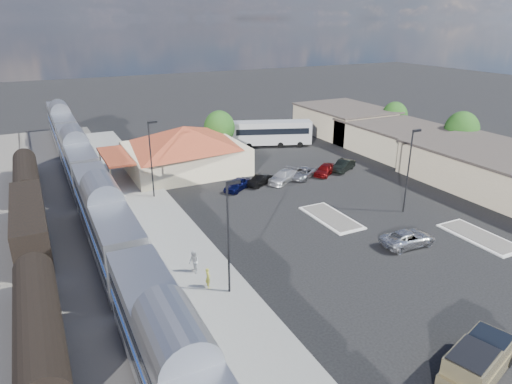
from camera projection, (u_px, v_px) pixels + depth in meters
name	position (u px, v px, depth m)	size (l,w,h in m)	color
ground	(309.00, 234.00, 44.17)	(280.00, 280.00, 0.00)	black
railbed	(70.00, 244.00, 42.07)	(16.00, 100.00, 0.12)	#4C4944
platform	(171.00, 233.00, 44.15)	(5.50, 92.00, 0.18)	gray
passenger_train	(105.00, 222.00, 39.75)	(3.00, 104.00, 5.55)	silver
freight_cars	(30.00, 225.00, 41.41)	(2.80, 46.00, 4.00)	black
station_depot	(184.00, 149.00, 61.22)	(18.35, 12.24, 6.20)	#C9B593
buildings_east	(418.00, 144.00, 66.99)	(14.40, 51.40, 4.80)	#C6B28C
traffic_island_south	(331.00, 217.00, 47.47)	(3.30, 7.50, 0.21)	silver
traffic_island_north	(479.00, 237.00, 43.28)	(3.30, 7.50, 0.21)	silver
lamp_plat_s	(229.00, 229.00, 32.70)	(1.08, 0.25, 9.00)	black
lamp_plat_n	(151.00, 153.00, 51.10)	(1.08, 0.25, 9.00)	black
lamp_lot	(410.00, 164.00, 47.32)	(1.08, 0.25, 9.00)	black
tree_east_b	(462.00, 130.00, 66.89)	(4.94, 4.94, 6.96)	#382314
tree_east_c	(394.00, 116.00, 78.76)	(4.41, 4.41, 6.21)	#382314
tree_depot	(219.00, 128.00, 69.07)	(4.71, 4.71, 6.63)	#382314
pickup_truck	(480.00, 359.00, 26.37)	(6.68, 4.05, 2.17)	tan
suv	(408.00, 238.00, 41.59)	(2.42, 5.26, 1.46)	#AAADB3
coach_bus	(272.00, 132.00, 73.60)	(12.87, 7.04, 4.08)	silver
person_a	(208.00, 278.00, 34.75)	(0.60, 0.39, 1.64)	#D4CE42
person_b	(194.00, 262.00, 36.72)	(0.93, 0.72, 1.91)	white
parked_car_a	(237.00, 184.00, 55.14)	(1.69, 4.20, 1.43)	#0C0F3C
parked_car_b	(260.00, 180.00, 56.75)	(1.38, 3.96, 1.30)	black
parked_car_c	(283.00, 177.00, 57.80)	(2.07, 5.10, 1.48)	silver
parked_car_d	(303.00, 173.00, 59.42)	(2.17, 4.71, 1.31)	gray
parked_car_e	(325.00, 170.00, 60.47)	(1.78, 4.41, 1.50)	maroon
parked_car_f	(343.00, 166.00, 62.05)	(1.60, 4.59, 1.51)	black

